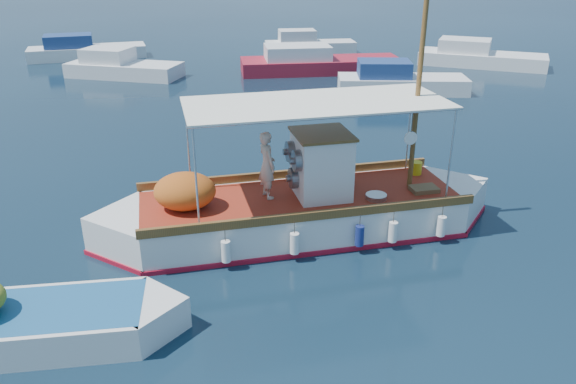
{
  "coord_description": "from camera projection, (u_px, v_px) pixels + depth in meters",
  "views": [
    {
      "loc": [
        -1.34,
        -12.48,
        6.86
      ],
      "look_at": [
        -0.85,
        0.0,
        1.4
      ],
      "focal_mm": 35.0,
      "sensor_mm": 36.0,
      "label": 1
    }
  ],
  "objects": [
    {
      "name": "ground",
      "position": [
        321.0,
        242.0,
        14.22
      ],
      "size": [
        160.0,
        160.0,
        0.0
      ],
      "primitive_type": "plane",
      "color": "black",
      "rests_on": "ground"
    },
    {
      "name": "fishing_caique",
      "position": [
        298.0,
        211.0,
        14.57
      ],
      "size": [
        10.58,
        4.38,
        6.58
      ],
      "rotation": [
        0.0,
        0.0,
        0.2
      ],
      "color": "white",
      "rests_on": "ground"
    },
    {
      "name": "dinghy",
      "position": [
        18.0,
        328.0,
        10.51
      ],
      "size": [
        6.26,
        2.22,
        1.53
      ],
      "rotation": [
        0.0,
        0.0,
        0.1
      ],
      "color": "white",
      "rests_on": "ground"
    },
    {
      "name": "bg_boat_nw",
      "position": [
        121.0,
        68.0,
        32.15
      ],
      "size": [
        6.84,
        4.07,
        1.8
      ],
      "rotation": [
        0.0,
        0.0,
        -0.28
      ],
      "color": "silver",
      "rests_on": "ground"
    },
    {
      "name": "bg_boat_n",
      "position": [
        316.0,
        64.0,
        33.31
      ],
      "size": [
        9.64,
        3.69,
        1.8
      ],
      "rotation": [
        0.0,
        0.0,
        0.1
      ],
      "color": "maroon",
      "rests_on": "ground"
    },
    {
      "name": "bg_boat_ne",
      "position": [
        398.0,
        83.0,
        28.69
      ],
      "size": [
        6.61,
        2.64,
        1.8
      ],
      "rotation": [
        0.0,
        0.0,
        -0.07
      ],
      "color": "silver",
      "rests_on": "ground"
    },
    {
      "name": "bg_boat_e",
      "position": [
        478.0,
        58.0,
        35.15
      ],
      "size": [
        7.99,
        5.42,
        1.8
      ],
      "rotation": [
        0.0,
        0.0,
        -0.41
      ],
      "color": "silver",
      "rests_on": "ground"
    },
    {
      "name": "bg_boat_far_w",
      "position": [
        84.0,
        51.0,
        37.38
      ],
      "size": [
        7.81,
        4.25,
        1.8
      ],
      "rotation": [
        0.0,
        0.0,
        0.28
      ],
      "color": "silver",
      "rests_on": "ground"
    },
    {
      "name": "bg_boat_far_n",
      "position": [
        307.0,
        46.0,
        39.33
      ],
      "size": [
        6.37,
        2.56,
        1.8
      ],
      "rotation": [
        0.0,
        0.0,
        0.09
      ],
      "color": "silver",
      "rests_on": "ground"
    }
  ]
}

